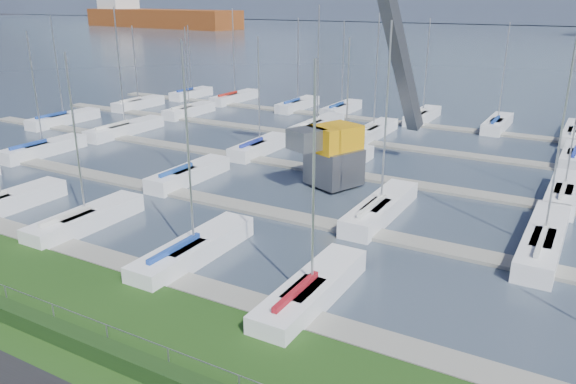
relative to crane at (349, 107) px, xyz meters
The scene contains 6 objects.
hedge 25.29m from the crane, 85.31° to the right, with size 80.00×0.70×0.70m, color #1B3513.
fence 24.75m from the crane, 85.23° to the right, with size 0.04×0.04×80.00m, color gray.
docks 6.14m from the crane, 39.73° to the left, with size 90.00×41.60×0.25m.
crane is the anchor object (origin of this frame).
cargo_ship_west 238.41m from the crane, 135.64° to the left, with size 85.42×27.39×21.50m.
sailboat_fleet 4.67m from the crane, 86.47° to the left, with size 74.86×49.76×13.84m.
Camera 1 is at (13.90, -12.40, 12.77)m, focal length 35.00 mm.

